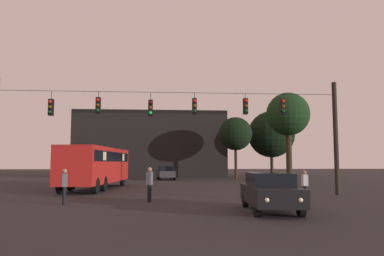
# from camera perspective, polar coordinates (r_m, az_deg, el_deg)

# --- Properties ---
(ground_plane) EXTENTS (168.00, 168.00, 0.00)m
(ground_plane) POSITION_cam_1_polar(r_m,az_deg,el_deg) (30.24, -3.54, -8.93)
(ground_plane) COLOR black
(ground_plane) RESTS_ON ground
(overhead_signal_span) EXTENTS (20.23, 0.44, 6.83)m
(overhead_signal_span) POSITION_cam_1_polar(r_m,az_deg,el_deg) (22.02, -3.19, 0.36)
(overhead_signal_span) COLOR black
(overhead_signal_span) RESTS_ON ground
(city_bus) EXTENTS (3.53, 11.19, 3.00)m
(city_bus) POSITION_cam_1_polar(r_m,az_deg,el_deg) (28.60, -14.27, -5.25)
(city_bus) COLOR #B21E19
(city_bus) RESTS_ON ground
(car_near_right) EXTENTS (2.09, 4.43, 1.52)m
(car_near_right) POSITION_cam_1_polar(r_m,az_deg,el_deg) (15.42, 11.79, -9.38)
(car_near_right) COLOR black
(car_near_right) RESTS_ON ground
(car_far_left) EXTENTS (2.23, 4.47, 1.52)m
(car_far_left) POSITION_cam_1_polar(r_m,az_deg,el_deg) (42.91, -4.00, -6.78)
(car_far_left) COLOR #2D2D33
(car_far_left) RESTS_ON ground
(pedestrian_crossing_left) EXTENTS (0.33, 0.41, 1.70)m
(pedestrian_crossing_left) POSITION_cam_1_polar(r_m,az_deg,el_deg) (18.82, -6.48, -8.19)
(pedestrian_crossing_left) COLOR black
(pedestrian_crossing_left) RESTS_ON ground
(pedestrian_crossing_center) EXTENTS (0.25, 0.37, 1.53)m
(pedestrian_crossing_center) POSITION_cam_1_polar(r_m,az_deg,el_deg) (20.00, 16.78, -8.14)
(pedestrian_crossing_center) COLOR black
(pedestrian_crossing_center) RESTS_ON ground
(pedestrian_crossing_right) EXTENTS (0.34, 0.42, 1.64)m
(pedestrian_crossing_right) POSITION_cam_1_polar(r_m,az_deg,el_deg) (18.51, -18.84, -8.11)
(pedestrian_crossing_right) COLOR black
(pedestrian_crossing_right) RESTS_ON ground
(corner_building) EXTENTS (20.60, 13.40, 8.93)m
(corner_building) POSITION_cam_1_polar(r_m,az_deg,el_deg) (56.33, -6.12, -2.67)
(corner_building) COLOR black
(corner_building) RESTS_ON ground
(tree_left_silhouette) EXTENTS (6.11, 6.11, 8.71)m
(tree_left_silhouette) POSITION_cam_1_polar(r_m,az_deg,el_deg) (50.50, 11.96, -0.95)
(tree_left_silhouette) COLOR #2D2116
(tree_left_silhouette) RESTS_ON ground
(tree_behind_building) EXTENTS (4.06, 4.06, 7.46)m
(tree_behind_building) POSITION_cam_1_polar(r_m,az_deg,el_deg) (45.89, 6.63, -0.90)
(tree_behind_building) COLOR #2D2116
(tree_behind_building) RESTS_ON ground
(tree_right_far) EXTENTS (4.09, 4.09, 8.55)m
(tree_right_far) POSITION_cam_1_polar(r_m,az_deg,el_deg) (36.64, 14.39, 1.92)
(tree_right_far) COLOR #2D2116
(tree_right_far) RESTS_ON ground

